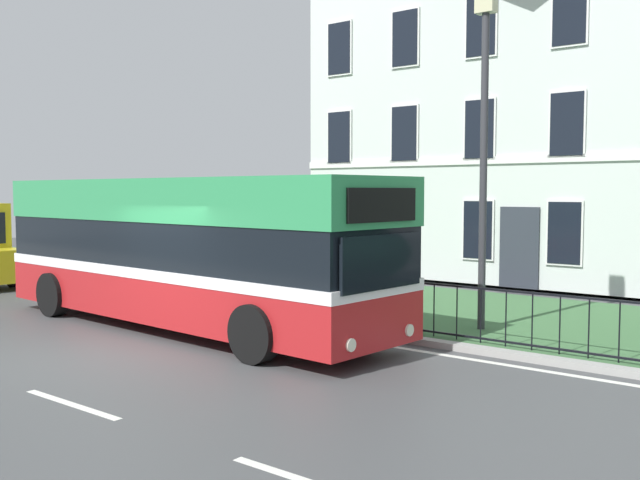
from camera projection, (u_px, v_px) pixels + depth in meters
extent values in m
cube|color=#454748|center=(100.00, 358.00, 11.81)|extent=(60.00, 56.00, 0.06)
cube|color=silver|center=(253.00, 324.00, 14.67)|extent=(54.00, 0.14, 0.01)
cube|color=silver|center=(72.00, 404.00, 9.17)|extent=(2.00, 0.12, 0.01)
cube|color=#9E9E99|center=(268.00, 318.00, 15.03)|extent=(57.00, 0.24, 0.12)
cube|color=#3E6B3E|center=(355.00, 300.00, 17.49)|extent=(57.00, 6.05, 0.12)
cube|color=silver|center=(575.00, 129.00, 22.22)|extent=(14.59, 8.22, 9.11)
cube|color=white|center=(521.00, 159.00, 19.05)|extent=(14.59, 0.06, 0.20)
cube|color=#2D333D|center=(519.00, 248.00, 19.21)|extent=(1.10, 0.06, 2.20)
cube|color=white|center=(339.00, 225.00, 22.94)|extent=(0.96, 0.04, 1.71)
cube|color=black|center=(339.00, 225.00, 22.93)|extent=(0.86, 0.03, 1.61)
cube|color=white|center=(404.00, 227.00, 21.44)|extent=(0.96, 0.04, 1.71)
cube|color=black|center=(403.00, 227.00, 21.42)|extent=(0.86, 0.03, 1.61)
cube|color=white|center=(478.00, 230.00, 19.93)|extent=(0.96, 0.04, 1.71)
cube|color=black|center=(478.00, 230.00, 19.91)|extent=(0.86, 0.03, 1.61)
cube|color=white|center=(564.00, 233.00, 18.42)|extent=(0.96, 0.04, 1.71)
cube|color=black|center=(564.00, 233.00, 18.41)|extent=(0.86, 0.03, 1.61)
cube|color=white|center=(339.00, 137.00, 22.75)|extent=(0.96, 0.04, 1.71)
cube|color=black|center=(339.00, 137.00, 22.73)|extent=(0.86, 0.03, 1.61)
cube|color=white|center=(404.00, 133.00, 21.24)|extent=(0.96, 0.04, 1.71)
cube|color=black|center=(404.00, 133.00, 21.23)|extent=(0.86, 0.03, 1.61)
cube|color=white|center=(479.00, 129.00, 19.74)|extent=(0.96, 0.04, 1.71)
cube|color=black|center=(479.00, 129.00, 19.72)|extent=(0.86, 0.03, 1.61)
cube|color=white|center=(567.00, 124.00, 18.23)|extent=(0.96, 0.04, 1.71)
cube|color=black|center=(567.00, 124.00, 18.21)|extent=(0.86, 0.03, 1.61)
cube|color=white|center=(339.00, 48.00, 22.56)|extent=(0.96, 0.04, 1.71)
cube|color=black|center=(339.00, 48.00, 22.54)|extent=(0.86, 0.03, 1.61)
cube|color=white|center=(405.00, 38.00, 21.05)|extent=(0.96, 0.04, 1.71)
cube|color=black|center=(405.00, 38.00, 21.03)|extent=(0.86, 0.03, 1.61)
cube|color=white|center=(481.00, 26.00, 19.54)|extent=(0.96, 0.04, 1.71)
cube|color=black|center=(481.00, 26.00, 19.53)|extent=(0.86, 0.03, 1.61)
cube|color=white|center=(570.00, 13.00, 18.04)|extent=(0.96, 0.04, 1.71)
cube|color=black|center=(569.00, 13.00, 18.02)|extent=(0.86, 0.03, 1.61)
cube|color=black|center=(371.00, 278.00, 13.67)|extent=(14.67, 0.04, 0.04)
cube|color=black|center=(371.00, 323.00, 13.73)|extent=(14.67, 0.04, 0.04)
cylinder|color=black|center=(134.00, 275.00, 18.25)|extent=(0.02, 0.02, 0.95)
cylinder|color=black|center=(146.00, 276.00, 17.96)|extent=(0.02, 0.02, 0.95)
cylinder|color=black|center=(157.00, 278.00, 17.68)|extent=(0.02, 0.02, 0.95)
cylinder|color=black|center=(169.00, 279.00, 17.40)|extent=(0.02, 0.02, 0.95)
cylinder|color=black|center=(182.00, 281.00, 17.11)|extent=(0.02, 0.02, 0.95)
cylinder|color=black|center=(195.00, 282.00, 16.83)|extent=(0.02, 0.02, 0.95)
cylinder|color=black|center=(208.00, 284.00, 16.54)|extent=(0.02, 0.02, 0.95)
cylinder|color=black|center=(222.00, 285.00, 16.26)|extent=(0.02, 0.02, 0.95)
cylinder|color=black|center=(236.00, 287.00, 15.98)|extent=(0.02, 0.02, 0.95)
cylinder|color=black|center=(251.00, 289.00, 15.69)|extent=(0.02, 0.02, 0.95)
cylinder|color=black|center=(266.00, 290.00, 15.41)|extent=(0.02, 0.02, 0.95)
cylinder|color=black|center=(282.00, 292.00, 15.12)|extent=(0.02, 0.02, 0.95)
cylinder|color=black|center=(298.00, 294.00, 14.84)|extent=(0.02, 0.02, 0.95)
cylinder|color=black|center=(315.00, 296.00, 14.56)|extent=(0.02, 0.02, 0.95)
cylinder|color=black|center=(333.00, 298.00, 14.27)|extent=(0.02, 0.02, 0.95)
cylinder|color=black|center=(352.00, 301.00, 13.99)|extent=(0.02, 0.02, 0.95)
cylinder|color=black|center=(371.00, 303.00, 13.70)|extent=(0.02, 0.02, 0.95)
cylinder|color=black|center=(391.00, 305.00, 13.42)|extent=(0.02, 0.02, 0.95)
cylinder|color=black|center=(412.00, 308.00, 13.14)|extent=(0.02, 0.02, 0.95)
cylinder|color=black|center=(434.00, 310.00, 12.85)|extent=(0.02, 0.02, 0.95)
cylinder|color=black|center=(457.00, 313.00, 12.57)|extent=(0.02, 0.02, 0.95)
cylinder|color=black|center=(481.00, 316.00, 12.28)|extent=(0.02, 0.02, 0.95)
cylinder|color=black|center=(506.00, 319.00, 12.00)|extent=(0.02, 0.02, 0.95)
cylinder|color=black|center=(532.00, 322.00, 11.72)|extent=(0.02, 0.02, 0.95)
cylinder|color=black|center=(560.00, 325.00, 11.43)|extent=(0.02, 0.02, 0.95)
cylinder|color=black|center=(589.00, 328.00, 11.15)|extent=(0.02, 0.02, 0.95)
cylinder|color=black|center=(619.00, 332.00, 10.86)|extent=(0.02, 0.02, 0.95)
cube|color=#AD1C1F|center=(185.00, 291.00, 14.28)|extent=(9.91, 2.93, 0.98)
cube|color=white|center=(185.00, 268.00, 14.25)|extent=(9.93, 2.95, 0.20)
cube|color=black|center=(185.00, 243.00, 14.22)|extent=(9.83, 2.88, 0.93)
cube|color=#2F9153|center=(184.00, 200.00, 14.16)|extent=(9.91, 2.93, 0.82)
cube|color=black|center=(382.00, 262.00, 10.95)|extent=(0.18, 1.98, 0.85)
cube|color=black|center=(383.00, 205.00, 10.89)|extent=(0.16, 1.70, 0.52)
cylinder|color=silver|center=(409.00, 330.00, 11.60)|extent=(0.05, 0.20, 0.20)
cylinder|color=silver|center=(351.00, 345.00, 10.48)|extent=(0.05, 0.20, 0.20)
cylinder|color=black|center=(345.00, 315.00, 12.99)|extent=(0.98, 0.36, 0.96)
cylinder|color=black|center=(254.00, 334.00, 11.32)|extent=(0.98, 0.36, 0.96)
cylinder|color=black|center=(141.00, 284.00, 17.29)|extent=(0.98, 0.36, 0.96)
cylinder|color=black|center=(53.00, 294.00, 15.61)|extent=(0.98, 0.36, 0.96)
cylinder|color=black|center=(13.00, 275.00, 20.37)|extent=(0.69, 0.26, 0.68)
cylinder|color=#333338|center=(483.00, 173.00, 13.37)|extent=(0.14, 0.14, 5.91)
cube|color=beige|center=(486.00, 3.00, 13.15)|extent=(0.36, 0.24, 0.36)
cylinder|color=#4C4742|center=(241.00, 282.00, 17.20)|extent=(0.47, 0.47, 0.86)
ellipsoid|color=black|center=(241.00, 261.00, 17.17)|extent=(0.48, 0.48, 0.17)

